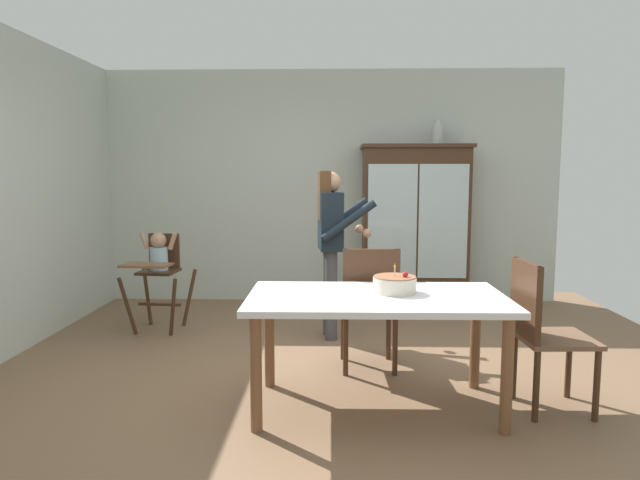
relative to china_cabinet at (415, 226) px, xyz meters
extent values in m
plane|color=brown|center=(-0.96, -2.37, -0.92)|extent=(6.24, 6.24, 0.00)
cube|color=beige|center=(-0.96, 0.26, 0.43)|extent=(5.32, 0.06, 2.70)
cube|color=#422819|center=(0.00, 0.00, -0.03)|extent=(1.17, 0.42, 1.79)
cube|color=#422819|center=(0.00, 0.00, 0.89)|extent=(1.23, 0.48, 0.04)
cube|color=silver|center=(-0.28, -0.21, 0.06)|extent=(0.54, 0.01, 1.25)
cube|color=silver|center=(0.28, -0.21, 0.06)|extent=(0.54, 0.01, 1.25)
cube|color=#422819|center=(0.00, 0.00, 0.06)|extent=(1.09, 0.36, 0.02)
cylinder|color=#B2B7B2|center=(0.23, 0.00, 1.02)|extent=(0.13, 0.13, 0.22)
cylinder|color=#B2B7B2|center=(0.23, 0.00, 1.15)|extent=(0.07, 0.07, 0.05)
cylinder|color=#422819|center=(-2.84, -1.30, -0.64)|extent=(0.14, 0.13, 0.56)
cylinder|color=#422819|center=(-2.40, -1.34, -0.64)|extent=(0.13, 0.15, 0.56)
cylinder|color=#422819|center=(-2.80, -0.86, -0.64)|extent=(0.13, 0.15, 0.56)
cylinder|color=#422819|center=(-2.36, -0.90, -0.64)|extent=(0.14, 0.13, 0.56)
cube|color=#422819|center=(-2.60, -1.10, -0.67)|extent=(0.42, 0.08, 0.02)
cube|color=#422819|center=(-2.60, -1.10, -0.35)|extent=(0.37, 0.37, 0.02)
cube|color=#422819|center=(-2.59, -0.94, -0.17)|extent=(0.31, 0.06, 0.34)
cube|color=brown|center=(-2.62, -1.37, -0.24)|extent=(0.46, 0.28, 0.02)
cylinder|color=#9EBCD1|center=(-2.60, -1.08, -0.23)|extent=(0.17, 0.17, 0.22)
sphere|color=tan|center=(-2.60, -1.08, -0.05)|extent=(0.15, 0.15, 0.15)
cylinder|color=tan|center=(-2.74, -1.07, -0.06)|extent=(0.10, 0.05, 0.17)
cylinder|color=tan|center=(-2.46, -1.09, -0.06)|extent=(0.10, 0.05, 0.17)
cylinder|color=#47474C|center=(-0.94, -1.38, -0.51)|extent=(0.11, 0.11, 0.82)
cylinder|color=#47474C|center=(-0.96, -1.21, -0.51)|extent=(0.11, 0.11, 0.82)
cube|color=#19232D|center=(-0.95, -1.30, 0.16)|extent=(0.24, 0.38, 0.52)
cube|color=white|center=(-0.85, -1.29, 0.16)|extent=(0.02, 0.06, 0.49)
sphere|color=tan|center=(-0.95, -1.30, 0.51)|extent=(0.19, 0.19, 0.19)
cube|color=brown|center=(-1.00, -1.31, 0.39)|extent=(0.12, 0.21, 0.44)
cylinder|color=#19232D|center=(-0.79, -1.48, 0.18)|extent=(0.50, 0.13, 0.37)
sphere|color=tan|center=(-0.63, -1.46, 0.07)|extent=(0.08, 0.08, 0.08)
cylinder|color=#19232D|center=(-0.84, -1.08, 0.18)|extent=(0.50, 0.13, 0.37)
sphere|color=tan|center=(-0.68, -1.06, 0.07)|extent=(0.08, 0.08, 0.08)
cube|color=silver|center=(-0.64, -2.86, -0.20)|extent=(1.63, 0.90, 0.04)
cylinder|color=brown|center=(-1.37, -3.22, -0.57)|extent=(0.07, 0.07, 0.70)
cylinder|color=brown|center=(0.08, -3.21, -0.57)|extent=(0.07, 0.07, 0.70)
cylinder|color=brown|center=(-1.37, -2.51, -0.57)|extent=(0.07, 0.07, 0.70)
cylinder|color=brown|center=(0.08, -2.50, -0.57)|extent=(0.07, 0.07, 0.70)
cylinder|color=beige|center=(-0.52, -2.78, -0.13)|extent=(0.28, 0.28, 0.10)
cylinder|color=#935B3D|center=(-0.52, -2.78, -0.08)|extent=(0.27, 0.27, 0.01)
cylinder|color=#F2E5CC|center=(-0.52, -2.78, -0.04)|extent=(0.01, 0.01, 0.06)
cone|color=yellow|center=(-0.52, -2.78, 0.00)|extent=(0.02, 0.02, 0.02)
sphere|color=red|center=(-0.46, -2.81, -0.06)|extent=(0.04, 0.04, 0.04)
cylinder|color=#422819|center=(-0.47, -1.91, -0.70)|extent=(0.04, 0.04, 0.45)
cylinder|color=#422819|center=(-0.84, -1.92, -0.70)|extent=(0.04, 0.04, 0.45)
cylinder|color=#422819|center=(-0.46, -2.28, -0.70)|extent=(0.04, 0.04, 0.45)
cylinder|color=#422819|center=(-0.83, -2.29, -0.70)|extent=(0.04, 0.04, 0.45)
cube|color=brown|center=(-0.65, -2.10, -0.46)|extent=(0.46, 0.46, 0.03)
cube|color=#422819|center=(-0.64, -2.30, -0.20)|extent=(0.42, 0.06, 0.48)
cylinder|color=#422819|center=(-0.45, -2.29, -0.20)|extent=(0.03, 0.03, 0.48)
cylinder|color=#422819|center=(-0.83, -2.30, -0.20)|extent=(0.03, 0.03, 0.48)
cylinder|color=#422819|center=(0.68, -3.03, -0.70)|extent=(0.04, 0.04, 0.45)
cylinder|color=#422819|center=(0.67, -2.66, -0.70)|extent=(0.04, 0.04, 0.45)
cylinder|color=#422819|center=(0.31, -3.05, -0.70)|extent=(0.04, 0.04, 0.45)
cylinder|color=#422819|center=(0.30, -2.68, -0.70)|extent=(0.04, 0.04, 0.45)
cube|color=brown|center=(0.49, -2.86, -0.46)|extent=(0.46, 0.46, 0.03)
cube|color=#422819|center=(0.29, -2.87, -0.20)|extent=(0.06, 0.42, 0.48)
cylinder|color=#422819|center=(0.30, -3.05, -0.20)|extent=(0.03, 0.03, 0.48)
cylinder|color=#422819|center=(0.28, -2.68, -0.20)|extent=(0.03, 0.03, 0.48)
camera|label=1|loc=(-0.91, -6.34, 0.58)|focal=31.37mm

